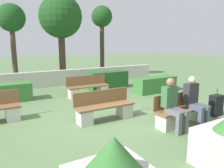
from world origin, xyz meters
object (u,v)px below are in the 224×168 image
bench_front (182,113)px  tree_rightmost (102,20)px  bench_left_side (105,109)px  person_seated_woman (173,102)px  person_seated_man (194,98)px  tree_center_right (61,18)px  bench_right_side (88,89)px  suitcase (216,105)px  tree_center_left (11,20)px

bench_front → tree_rightmost: size_ratio=0.39×
bench_left_side → person_seated_woman: (1.14, -1.51, 0.41)m
person_seated_man → tree_center_right: size_ratio=0.27×
bench_left_side → person_seated_man: person_seated_man is taller
bench_right_side → suitcase: size_ratio=2.09×
suitcase → bench_left_side: bearing=156.0°
tree_center_left → bench_right_side: bearing=-59.3°
bench_left_side → person_seated_woman: 1.94m
tree_center_left → person_seated_woman: bearing=-71.9°
suitcase → tree_center_left: tree_center_left is taller
bench_front → bench_right_side: size_ratio=0.99×
suitcase → tree_center_left: bearing=120.0°
person_seated_woman → bench_left_side: bearing=127.0°
bench_front → tree_center_right: bearing=94.5°
bench_front → tree_rightmost: bearing=76.5°
bench_left_side → tree_center_right: tree_center_right is taller
person_seated_woman → tree_center_left: (-2.69, 8.20, 2.53)m
bench_front → person_seated_man: size_ratio=1.32×
person_seated_man → tree_center_right: (-0.94, 8.43, 2.83)m
bench_front → bench_right_side: same height
bench_left_side → suitcase: 3.41m
bench_front → tree_center_right: tree_center_right is taller
tree_center_left → person_seated_man: bearing=-67.0°
tree_center_left → tree_center_right: tree_center_right is taller
bench_right_side → tree_center_right: (0.25, 4.09, 3.23)m
person_seated_woman → suitcase: size_ratio=1.58×
person_seated_woman → tree_rightmost: 9.49m
person_seated_man → bench_front: bearing=153.5°
bench_right_side → person_seated_woman: bearing=-92.2°
bench_front → person_seated_woman: person_seated_woman is taller
person_seated_woman → suitcase: bearing=3.5°
tree_rightmost → person_seated_man: bearing=-101.5°
bench_front → person_seated_woman: (-0.52, -0.14, 0.42)m
bench_front → tree_center_left: bearing=111.7°
suitcase → tree_rightmost: (0.60, 8.56, 3.25)m
tree_center_right → suitcase: bearing=-75.7°
bench_left_side → tree_center_left: (-1.55, 6.69, 2.95)m
bench_right_side → bench_front: bearing=-85.1°
suitcase → tree_rightmost: 9.18m
suitcase → tree_center_right: (-2.11, 8.31, 3.24)m
tree_center_left → tree_center_right: size_ratio=0.85×
suitcase → person_seated_man: bearing=-174.0°
person_seated_man → tree_center_left: size_ratio=0.32×
bench_right_side → person_seated_woman: size_ratio=1.32×
person_seated_man → person_seated_woman: person_seated_woman is taller
suitcase → tree_center_left: 9.79m
person_seated_man → person_seated_woman: bearing=179.8°
bench_front → tree_rightmost: (2.05, 8.55, 3.25)m
bench_right_side → tree_center_right: bearing=79.1°
tree_center_left → tree_rightmost: 5.29m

